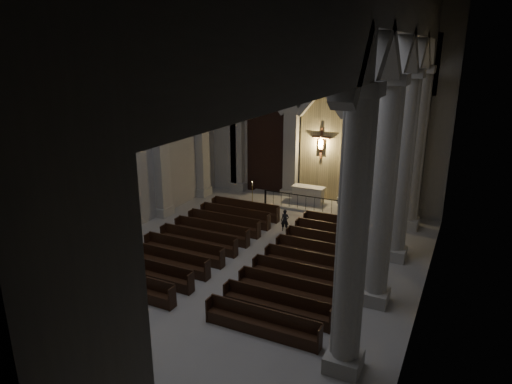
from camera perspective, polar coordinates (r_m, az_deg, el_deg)
room at (r=15.69m, az=-5.07°, el=13.22°), size 24.00×24.10×12.00m
sanctuary_wall at (r=26.30m, az=8.32°, el=12.65°), size 14.00×0.77×12.00m
right_arcade at (r=14.99m, az=16.63°, el=13.26°), size 1.00×24.00×12.00m
left_pilasters at (r=22.99m, az=-14.86°, el=4.74°), size 0.60×13.00×8.03m
sanctuary_step at (r=26.77m, az=7.09°, el=-1.56°), size 8.50×2.60×0.15m
altar at (r=26.76m, az=6.55°, el=-0.28°), size 1.89×0.76×0.96m
altar_rail at (r=25.51m, az=6.25°, el=-1.12°), size 5.05×0.09×0.99m
candle_stand_left at (r=26.55m, az=-0.45°, el=-0.86°), size 0.25×0.25×1.45m
candle_stand_right at (r=25.14m, az=13.13°, el=-2.36°), size 0.26×0.26×1.52m
pews at (r=19.84m, az=-0.58°, el=-7.77°), size 9.34×9.69×0.88m
worshipper at (r=22.85m, az=3.64°, el=-3.58°), size 0.45×0.34×1.11m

